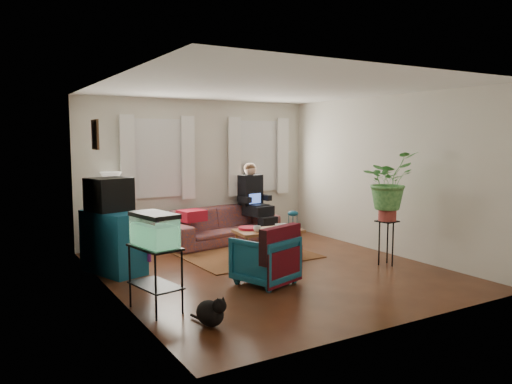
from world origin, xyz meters
TOP-DOWN VIEW (x-y plane):
  - floor at (0.00, 0.00)m, footprint 4.50×5.00m
  - ceiling at (0.00, 0.00)m, footprint 4.50×5.00m
  - wall_back at (0.00, 2.50)m, footprint 4.50×0.01m
  - wall_front at (0.00, -2.50)m, footprint 4.50×0.01m
  - wall_left at (-2.25, 0.00)m, footprint 0.01×5.00m
  - wall_right at (2.25, 0.00)m, footprint 0.01×5.00m
  - window_left at (-0.80, 2.48)m, footprint 1.08×0.04m
  - window_right at (1.25, 2.48)m, footprint 1.08×0.04m
  - curtains_left at (-0.80, 2.40)m, footprint 1.36×0.06m
  - curtains_right at (1.25, 2.40)m, footprint 1.36×0.06m
  - picture_frame at (-2.21, 0.85)m, footprint 0.04×0.32m
  - area_rug at (0.15, 0.94)m, footprint 2.06×1.68m
  - sofa at (0.23, 2.05)m, footprint 2.30×1.24m
  - seated_person at (1.01, 2.19)m, footprint 0.66×0.76m
  - side_table at (-1.65, 2.37)m, footprint 0.58×0.58m
  - table_lamp at (-1.65, 2.37)m, footprint 0.44×0.44m
  - dresser at (-1.99, 1.01)m, footprint 0.78×1.08m
  - crt_tv at (-2.00, 1.11)m, footprint 0.66×0.63m
  - aquarium_stand at (-2.00, -0.81)m, footprint 0.48×0.70m
  - aquarium at (-2.00, -0.81)m, footprint 0.43×0.64m
  - black_cat at (-1.69, -1.55)m, footprint 0.33×0.43m
  - armchair at (-0.42, -0.54)m, footprint 0.86×0.83m
  - serape_throw at (-0.33, -0.80)m, footprint 0.72×0.39m
  - coffee_table at (0.42, 0.72)m, footprint 1.12×0.70m
  - cup_a at (0.17, 0.65)m, footprint 0.13×0.13m
  - cup_b at (0.45, 0.54)m, footprint 0.11×0.11m
  - bowl at (0.72, 0.78)m, footprint 0.23×0.23m
  - snack_tray at (0.15, 0.90)m, footprint 0.36×0.36m
  - birdcage at (0.77, 0.53)m, footprint 0.19×0.19m
  - plant_stand at (1.66, -0.65)m, footprint 0.32×0.32m
  - potted_plant at (1.66, -0.65)m, footprint 0.85×0.76m

SIDE VIEW (x-z plane):
  - floor at x=0.00m, z-range -0.01..0.01m
  - area_rug at x=0.15m, z-range 0.00..0.01m
  - black_cat at x=-1.69m, z-range 0.00..0.33m
  - coffee_table at x=0.42m, z-range 0.00..0.44m
  - plant_stand at x=1.66m, z-range 0.00..0.68m
  - armchair at x=-0.42m, z-range 0.00..0.71m
  - side_table at x=-1.65m, z-range 0.00..0.71m
  - aquarium_stand at x=-2.00m, z-range 0.00..0.72m
  - sofa at x=0.23m, z-range 0.00..0.86m
  - dresser at x=-1.99m, z-range 0.00..0.88m
  - snack_tray at x=0.15m, z-range 0.44..0.48m
  - bowl at x=0.72m, z-range 0.44..0.49m
  - cup_b at x=0.45m, z-range 0.44..0.53m
  - cup_a at x=0.17m, z-range 0.44..0.53m
  - serape_throw at x=-0.33m, z-range 0.21..0.79m
  - birdcage at x=0.77m, z-range 0.44..0.75m
  - seated_person at x=1.01m, z-range 0.00..1.30m
  - aquarium at x=-2.00m, z-range 0.72..1.10m
  - table_lamp at x=-1.65m, z-range 0.69..1.33m
  - crt_tv at x=-2.00m, z-range 0.88..1.35m
  - potted_plant at x=1.66m, z-range 0.71..1.57m
  - wall_back at x=0.00m, z-range 0.00..2.60m
  - wall_front at x=0.00m, z-range 0.00..2.60m
  - wall_left at x=-2.25m, z-range 0.00..2.60m
  - wall_right at x=2.25m, z-range 0.00..2.60m
  - curtains_left at x=-0.80m, z-range 0.80..2.30m
  - curtains_right at x=1.25m, z-range 0.80..2.30m
  - window_left at x=-0.80m, z-range 0.86..2.24m
  - window_right at x=1.25m, z-range 0.86..2.24m
  - picture_frame at x=-2.21m, z-range 1.75..2.15m
  - ceiling at x=0.00m, z-range 2.60..2.60m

